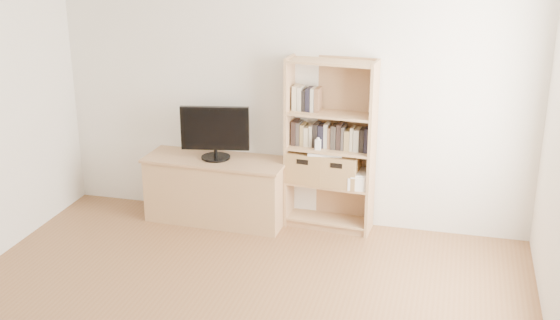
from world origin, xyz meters
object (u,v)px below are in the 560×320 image
(tv_stand, at_px, (217,190))
(bookshelf, at_px, (330,146))
(basket_right, at_px, (340,169))
(laptop, at_px, (326,152))
(baby_monitor, at_px, (318,145))
(television, at_px, (215,133))
(basket_left, at_px, (307,166))

(tv_stand, bearing_deg, bookshelf, 7.42)
(bookshelf, relative_size, basket_right, 4.60)
(laptop, bearing_deg, baby_monitor, -137.53)
(tv_stand, distance_m, television, 0.58)
(television, distance_m, laptop, 1.05)
(bookshelf, height_order, laptop, bookshelf)
(tv_stand, relative_size, bookshelf, 0.82)
(baby_monitor, height_order, laptop, baby_monitor)
(baby_monitor, distance_m, basket_left, 0.29)
(bookshelf, height_order, baby_monitor, bookshelf)
(laptop, bearing_deg, television, 179.23)
(basket_right, bearing_deg, tv_stand, -171.87)
(baby_monitor, xyz_separation_m, basket_left, (-0.12, 0.09, -0.25))
(television, height_order, baby_monitor, television)
(tv_stand, distance_m, laptop, 1.14)
(basket_left, relative_size, laptop, 1.13)
(basket_left, bearing_deg, laptop, -3.27)
(tv_stand, height_order, basket_left, basket_left)
(tv_stand, relative_size, basket_left, 3.76)
(basket_right, bearing_deg, bookshelf, 176.61)
(tv_stand, height_order, laptop, laptop)
(tv_stand, relative_size, basket_right, 3.75)
(basket_left, bearing_deg, tv_stand, -166.55)
(basket_left, bearing_deg, baby_monitor, -32.83)
(television, relative_size, basket_left, 1.83)
(television, height_order, basket_right, television)
(television, distance_m, basket_right, 1.21)
(television, relative_size, basket_right, 1.83)
(bookshelf, height_order, basket_left, bookshelf)
(basket_right, bearing_deg, baby_monitor, -156.44)
(bookshelf, xyz_separation_m, television, (-1.08, -0.10, 0.08))
(tv_stand, height_order, bookshelf, bookshelf)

